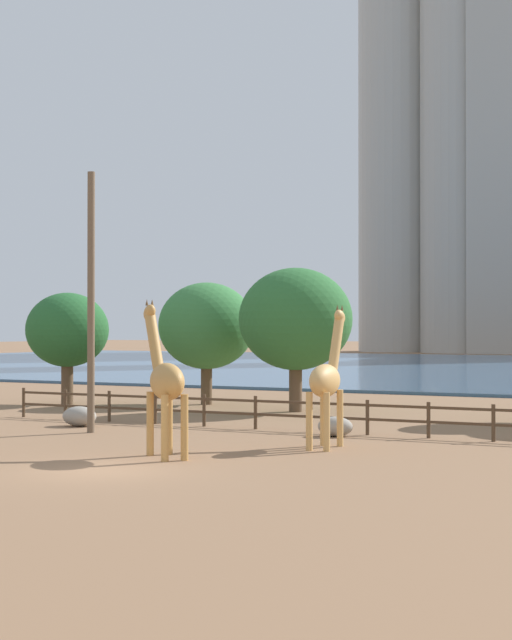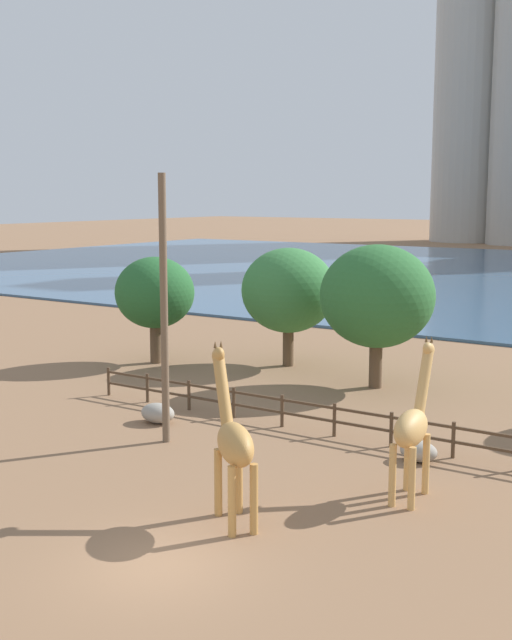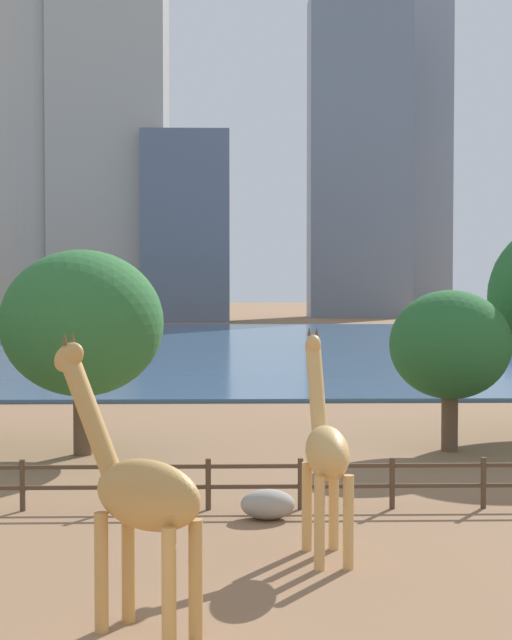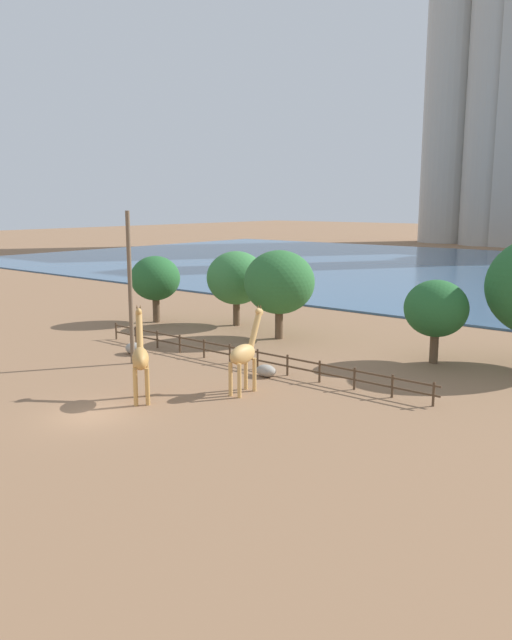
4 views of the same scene
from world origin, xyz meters
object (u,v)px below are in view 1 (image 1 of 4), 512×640
at_px(boulder_near_fence, 335,426).
at_px(tree_right_small, 296,319).
at_px(giraffe_companion, 165,381).
at_px(utility_pole, 91,302).
at_px(giraffe_tall, 327,380).
at_px(tree_left_small, 67,330).
at_px(tree_right_tall, 207,326).
at_px(boulder_by_pole, 79,416).

bearing_deg(boulder_near_fence, tree_right_small, 122.68).
height_order(giraffe_companion, utility_pole, utility_pole).
relative_size(giraffe_tall, boulder_near_fence, 3.60).
bearing_deg(tree_left_small, tree_right_tall, 27.16).
height_order(giraffe_companion, boulder_by_pole, giraffe_companion).
bearing_deg(boulder_near_fence, tree_left_small, 157.06).
bearing_deg(tree_left_small, boulder_by_pole, -49.44).
distance_m(utility_pole, tree_right_tall, 14.46).
height_order(utility_pole, boulder_near_fence, utility_pole).
bearing_deg(tree_right_tall, tree_left_small, -152.84).
distance_m(giraffe_companion, utility_pole, 8.34).
height_order(giraffe_tall, tree_left_small, tree_left_small).
xyz_separation_m(giraffe_companion, utility_pole, (-6.35, 4.73, 2.62)).
relative_size(giraffe_tall, tree_right_tall, 0.75).
distance_m(boulder_near_fence, boulder_by_pole, 10.70).
bearing_deg(tree_right_tall, giraffe_companion, -63.25).
bearing_deg(giraffe_tall, tree_left_small, 54.91).
height_order(tree_right_tall, tree_left_small, tree_right_tall).
distance_m(giraffe_companion, tree_left_small, 22.30).
distance_m(utility_pole, boulder_by_pole, 5.22).
relative_size(giraffe_companion, boulder_by_pole, 3.27).
height_order(utility_pole, tree_right_small, utility_pole).
bearing_deg(tree_left_small, boulder_near_fence, -22.94).
xyz_separation_m(giraffe_companion, tree_right_tall, (-9.49, 18.82, 1.75)).
xyz_separation_m(utility_pole, tree_right_small, (2.91, 12.11, -0.56)).
height_order(boulder_by_pole, tree_right_tall, tree_right_tall).
height_order(boulder_near_fence, tree_right_small, tree_right_small).
height_order(tree_right_tall, tree_right_small, tree_right_small).
bearing_deg(tree_right_tall, tree_right_small, -18.19).
xyz_separation_m(tree_left_small, tree_right_small, (12.51, 1.33, 0.53)).
bearing_deg(boulder_by_pole, boulder_near_fence, 6.74).
distance_m(boulder_by_pole, tree_right_tall, 12.94).
xyz_separation_m(giraffe_tall, tree_right_tall, (-12.95, 14.39, 1.84)).
bearing_deg(tree_right_small, giraffe_tall, -60.89).
relative_size(boulder_by_pole, tree_right_tall, 0.23).
height_order(boulder_by_pole, tree_left_small, tree_left_small).
xyz_separation_m(giraffe_companion, tree_left_small, (-15.95, 15.51, 1.53)).
bearing_deg(boulder_by_pole, tree_right_small, 65.15).
bearing_deg(utility_pole, tree_right_tall, 102.56).
distance_m(giraffe_companion, tree_right_tall, 21.15).
bearing_deg(utility_pole, tree_left_small, 131.72).
xyz_separation_m(giraffe_tall, giraffe_companion, (-3.47, -4.43, 0.09)).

